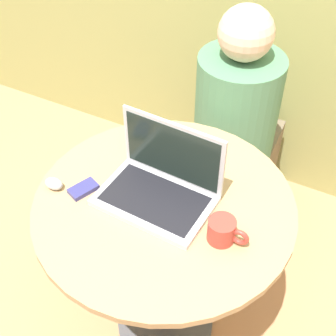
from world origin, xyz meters
name	(u,v)px	position (x,y,z in m)	size (l,w,h in m)	color
ground_plane	(165,322)	(0.00, 0.00, 0.00)	(12.00, 12.00, 0.00)	tan
round_table	(164,235)	(0.00, 0.00, 0.60)	(0.84, 0.84, 0.77)	#4C4C51
laptop	(161,184)	(-0.02, 0.02, 0.83)	(0.37, 0.25, 0.24)	#B7B7BC
cell_phone	(83,189)	(-0.25, -0.08, 0.78)	(0.08, 0.11, 0.02)	navy
computer_mouse	(54,184)	(-0.35, -0.11, 0.79)	(0.06, 0.04, 0.04)	#B2B2B7
coffee_cup	(223,231)	(0.22, -0.05, 0.81)	(0.13, 0.08, 0.08)	#B2382D
person_seated	(235,142)	(0.00, 0.71, 0.48)	(0.35, 0.55, 1.16)	brown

